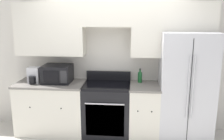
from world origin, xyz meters
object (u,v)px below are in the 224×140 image
at_px(oven_range, 107,109).
at_px(microwave, 57,74).
at_px(bottle, 140,77).
at_px(refrigerator, 185,86).

bearing_deg(oven_range, microwave, 176.68).
relative_size(microwave, bottle, 1.96).
relative_size(oven_range, microwave, 2.22).
bearing_deg(microwave, refrigerator, 0.57).
distance_m(microwave, bottle, 1.43).
height_order(oven_range, refrigerator, refrigerator).
distance_m(oven_range, microwave, 1.06).
xyz_separation_m(refrigerator, microwave, (-2.19, -0.02, 0.16)).
relative_size(refrigerator, bottle, 7.35).
bearing_deg(refrigerator, oven_range, -176.87).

